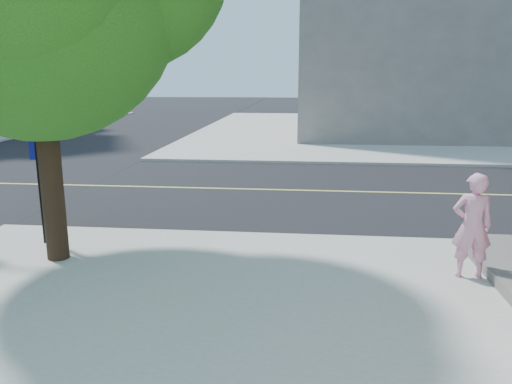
# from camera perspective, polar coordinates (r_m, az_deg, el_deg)

# --- Properties ---
(ground) EXTENTS (140.00, 140.00, 0.00)m
(ground) POSITION_cam_1_polar(r_m,az_deg,el_deg) (11.73, -22.48, -4.13)
(ground) COLOR black
(ground) RESTS_ON ground
(road_ew) EXTENTS (140.00, 9.00, 0.01)m
(road_ew) POSITION_cam_1_polar(r_m,az_deg,el_deg) (15.69, -14.79, 0.62)
(road_ew) COLOR black
(road_ew) RESTS_ON ground
(sidewalk_ne) EXTENTS (29.00, 25.00, 0.12)m
(sidewalk_ne) POSITION_cam_1_polar(r_m,az_deg,el_deg) (32.48, 20.29, 6.57)
(sidewalk_ne) COLOR #AEAEA4
(sidewalk_ne) RESTS_ON ground
(filler_ne) EXTENTS (18.00, 16.00, 14.00)m
(filler_ne) POSITION_cam_1_polar(r_m,az_deg,el_deg) (33.16, 21.96, 18.82)
(filler_ne) COLOR slate
(filler_ne) RESTS_ON sidewalk_ne
(man_on_phone) EXTENTS (0.63, 0.43, 1.70)m
(man_on_phone) POSITION_cam_1_polar(r_m,az_deg,el_deg) (8.59, 23.32, -3.54)
(man_on_phone) COLOR pink
(man_on_phone) RESTS_ON sidewalk_se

